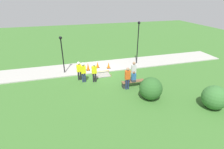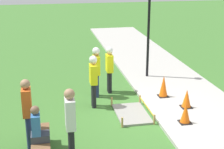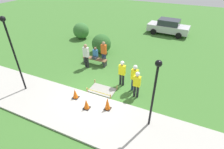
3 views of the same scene
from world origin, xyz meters
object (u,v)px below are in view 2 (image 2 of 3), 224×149
at_px(worker_trainee, 93,77).
at_px(bystander_in_gray_shirt, 71,122).
at_px(person_seated_on_bench, 37,127).
at_px(traffic_cone_near_patch, 185,113).
at_px(lamppost_near, 149,19).
at_px(worker_supervisor, 109,66).
at_px(bystander_in_orange_shirt, 27,109).
at_px(traffic_cone_sidewalk_edge, 164,86).
at_px(park_bench, 41,146).
at_px(worker_assistant, 96,68).
at_px(traffic_cone_far_patch, 187,99).

height_order(worker_trainee, bystander_in_gray_shirt, bystander_in_gray_shirt).
bearing_deg(bystander_in_gray_shirt, person_seated_on_bench, 67.56).
bearing_deg(traffic_cone_near_patch, lamppost_near, -1.99).
bearing_deg(worker_supervisor, bystander_in_orange_shirt, 141.64).
bearing_deg(traffic_cone_near_patch, person_seated_on_bench, 103.27).
bearing_deg(traffic_cone_sidewalk_edge, park_bench, 126.52).
bearing_deg(worker_assistant, worker_supervisor, -59.25).
bearing_deg(person_seated_on_bench, worker_assistant, -27.76).
height_order(traffic_cone_sidewalk_edge, person_seated_on_bench, person_seated_on_bench).
bearing_deg(traffic_cone_near_patch, worker_supervisor, 28.16).
xyz_separation_m(traffic_cone_far_patch, traffic_cone_sidewalk_edge, (1.03, 0.41, 0.08)).
height_order(park_bench, bystander_in_gray_shirt, bystander_in_gray_shirt).
distance_m(park_bench, lamppost_near, 7.06).
bearing_deg(bystander_in_gray_shirt, traffic_cone_sidewalk_edge, -45.68).
relative_size(park_bench, bystander_in_orange_shirt, 1.05).
xyz_separation_m(person_seated_on_bench, worker_assistant, (3.72, -1.96, 0.21)).
distance_m(traffic_cone_near_patch, bystander_in_gray_shirt, 3.65).
xyz_separation_m(park_bench, bystander_in_gray_shirt, (-0.29, -0.70, 0.71)).
distance_m(bystander_in_gray_shirt, lamppost_near, 6.71).
height_order(traffic_cone_sidewalk_edge, bystander_in_orange_shirt, bystander_in_orange_shirt).
xyz_separation_m(worker_trainee, bystander_in_gray_shirt, (-3.15, 0.98, 0.05)).
bearing_deg(worker_trainee, traffic_cone_sidewalk_edge, -85.85).
height_order(traffic_cone_near_patch, worker_assistant, worker_assistant).
xyz_separation_m(traffic_cone_sidewalk_edge, worker_assistant, (0.70, 2.21, 0.59)).
bearing_deg(lamppost_near, worker_supervisor, 124.62).
distance_m(worker_trainee, lamppost_near, 3.76).
bearing_deg(traffic_cone_sidewalk_edge, person_seated_on_bench, 125.95).
distance_m(person_seated_on_bench, worker_trainee, 3.33).
xyz_separation_m(traffic_cone_near_patch, traffic_cone_sidewalk_edge, (2.05, -0.05, 0.07)).
bearing_deg(person_seated_on_bench, bystander_in_orange_shirt, 21.46).
bearing_deg(bystander_in_orange_shirt, lamppost_near, -43.99).
relative_size(park_bench, person_seated_on_bench, 2.15).
height_order(park_bench, worker_trainee, worker_trainee).
height_order(traffic_cone_near_patch, lamppost_near, lamppost_near).
bearing_deg(worker_trainee, worker_assistant, -14.50).
relative_size(traffic_cone_near_patch, traffic_cone_sidewalk_edge, 0.80).
height_order(park_bench, worker_assistant, worker_assistant).
xyz_separation_m(traffic_cone_far_patch, worker_trainee, (0.85, 2.85, 0.63)).
bearing_deg(traffic_cone_far_patch, worker_supervisor, 46.01).
xyz_separation_m(traffic_cone_sidewalk_edge, person_seated_on_bench, (-3.02, 4.16, 0.37)).
relative_size(traffic_cone_near_patch, bystander_in_orange_shirt, 0.33).
bearing_deg(park_bench, traffic_cone_sidewalk_edge, -53.48).
xyz_separation_m(traffic_cone_sidewalk_edge, park_bench, (-3.05, 4.11, -0.12)).
bearing_deg(worker_assistant, traffic_cone_near_patch, -141.92).
xyz_separation_m(traffic_cone_near_patch, traffic_cone_far_patch, (1.03, -0.47, -0.00)).
relative_size(park_bench, bystander_in_gray_shirt, 1.03).
relative_size(park_bench, worker_supervisor, 1.13).
bearing_deg(bystander_in_gray_shirt, bystander_in_orange_shirt, 47.32).
bearing_deg(park_bench, worker_assistant, -26.99).
height_order(traffic_cone_near_patch, traffic_cone_sidewalk_edge, traffic_cone_sidewalk_edge).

